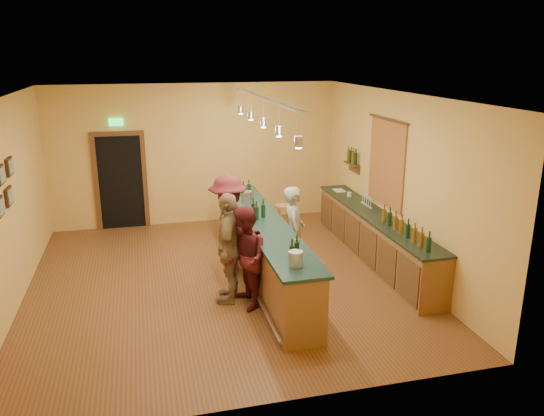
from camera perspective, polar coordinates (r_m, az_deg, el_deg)
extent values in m
plane|color=brown|center=(9.45, -5.46, -7.77)|extent=(7.00, 7.00, 0.00)
cube|color=silver|center=(8.64, -6.05, 11.96)|extent=(6.50, 7.00, 0.02)
cube|color=#DEB853|center=(12.30, -8.18, 5.71)|extent=(6.50, 0.02, 3.20)
cube|color=#DEB853|center=(5.65, -0.41, -7.20)|extent=(6.50, 0.02, 3.20)
cube|color=#DEB853|center=(9.06, -26.51, 0.21)|extent=(0.02, 7.00, 3.20)
cube|color=#DEB853|center=(9.89, 13.23, 2.79)|extent=(0.02, 7.00, 3.20)
cube|color=black|center=(12.35, -15.93, 2.66)|extent=(0.95, 0.06, 2.10)
cube|color=#503A18|center=(12.36, -18.37, 2.46)|extent=(0.10, 0.08, 2.10)
cube|color=#503A18|center=(12.32, -13.50, 2.81)|extent=(0.10, 0.08, 2.10)
cube|color=#503A18|center=(12.12, -16.35, 7.69)|extent=(1.15, 0.08, 0.10)
cube|color=#19E54C|center=(12.08, -16.44, 8.85)|extent=(0.30, 0.04, 0.15)
cube|color=maroon|center=(10.18, 12.21, 4.68)|extent=(0.03, 1.40, 1.60)
cube|color=#503A18|center=(11.55, 8.56, 4.73)|extent=(0.16, 0.55, 0.03)
cube|color=#503A18|center=(11.59, 8.86, 4.26)|extent=(0.03, 0.55, 0.18)
cube|color=brown|center=(10.27, 10.91, -3.26)|extent=(0.55, 4.50, 0.90)
cube|color=black|center=(10.12, 11.06, -0.76)|extent=(0.60, 4.55, 0.04)
cylinder|color=silver|center=(11.25, 8.31, 1.46)|extent=(0.09, 0.09, 0.09)
cube|color=silver|center=(11.69, 7.25, 1.88)|extent=(0.22, 0.30, 0.01)
cube|color=brown|center=(9.39, -0.86, -4.55)|extent=(0.60, 5.00, 1.00)
cube|color=#16322D|center=(9.21, -0.88, -1.50)|extent=(0.70, 5.10, 0.05)
cylinder|color=silver|center=(9.45, -2.99, -6.71)|extent=(0.05, 5.00, 0.05)
cylinder|color=silver|center=(7.24, 2.55, -5.50)|extent=(0.20, 0.20, 0.22)
cylinder|color=silver|center=(10.29, -2.68, 1.21)|extent=(0.20, 0.20, 0.22)
cube|color=silver|center=(8.79, -0.94, 11.73)|extent=(0.06, 4.60, 0.05)
cylinder|color=silver|center=(6.89, 2.91, 8.79)|extent=(0.01, 0.01, 0.35)
cylinder|color=#A5A5AD|center=(6.92, 2.88, 7.15)|extent=(0.11, 0.11, 0.14)
cylinder|color=#FFEABF|center=(6.93, 2.87, 6.50)|extent=(0.08, 0.08, 0.02)
cylinder|color=silver|center=(7.84, 0.76, 9.76)|extent=(0.01, 0.01, 0.35)
cylinder|color=#A5A5AD|center=(7.87, 0.75, 8.31)|extent=(0.11, 0.11, 0.14)
cylinder|color=#FFEABF|center=(7.88, 0.75, 7.73)|extent=(0.08, 0.08, 0.02)
cylinder|color=silver|center=(8.81, -0.93, 10.50)|extent=(0.01, 0.01, 0.35)
cylinder|color=#A5A5AD|center=(8.83, -0.93, 9.21)|extent=(0.11, 0.11, 0.14)
cylinder|color=#FFEABF|center=(8.84, -0.92, 8.69)|extent=(0.08, 0.08, 0.02)
cylinder|color=silver|center=(9.78, -2.29, 11.09)|extent=(0.01, 0.01, 0.35)
cylinder|color=#A5A5AD|center=(9.80, -2.28, 9.93)|extent=(0.11, 0.11, 0.14)
cylinder|color=#FFEABF|center=(9.81, -2.27, 9.46)|extent=(0.08, 0.08, 0.02)
cylinder|color=silver|center=(10.76, -3.41, 11.57)|extent=(0.01, 0.01, 0.35)
cylinder|color=#A5A5AD|center=(10.77, -3.39, 10.51)|extent=(0.11, 0.11, 0.14)
cylinder|color=#FFEABF|center=(10.78, -3.38, 10.09)|extent=(0.08, 0.08, 0.02)
imported|color=gray|center=(9.42, 2.38, -2.47)|extent=(0.52, 0.67, 1.62)
imported|color=#59191E|center=(8.19, -2.92, -5.42)|extent=(0.73, 0.88, 1.63)
imported|color=#997A51|center=(8.41, -4.59, -4.27)|extent=(0.78, 1.14, 1.79)
imported|color=#59191E|center=(9.38, -4.69, -1.92)|extent=(0.69, 1.19, 1.83)
cylinder|color=olive|center=(11.39, 1.15, 0.23)|extent=(0.34, 0.34, 0.04)
cylinder|color=olive|center=(11.53, 1.77, -1.39)|extent=(0.04, 0.04, 0.66)
cylinder|color=olive|center=(11.58, 0.69, -1.30)|extent=(0.04, 0.04, 0.66)
cylinder|color=olive|center=(11.37, 0.98, -1.64)|extent=(0.04, 0.04, 0.66)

